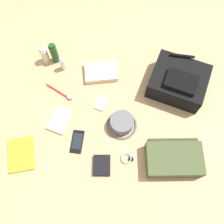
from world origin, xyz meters
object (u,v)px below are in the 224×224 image
lotion_bottle (45,55)px  paperback_novel (21,154)px  toothbrush (60,93)px  folded_towel (101,72)px  cell_phone (77,142)px  wallet (102,165)px  notepad (60,120)px  bucket_hat (122,123)px  shampoo_bottle (54,53)px  toothpaste_tube (63,63)px  toiletry_pouch (174,159)px  media_player (101,104)px  backpack (178,81)px  wristwatch (127,159)px

lotion_bottle → paperback_novel: (0.01, -0.62, -0.05)m
toothbrush → folded_towel: (0.22, 0.17, 0.01)m
cell_phone → wallet: 0.19m
notepad → bucket_hat: bearing=17.2°
cell_phone → paperback_novel: bearing=-157.8°
shampoo_bottle → toothpaste_tube: shampoo_bottle is taller
wallet → notepad: bearing=133.9°
cell_phone → toiletry_pouch: bearing=-2.9°
shampoo_bottle → paperback_novel: 0.63m
folded_towel → toothbrush: bearing=-141.6°
media_player → notepad: notepad is taller
media_player → backpack: bearing=22.6°
lotion_bottle → paperback_novel: 0.62m
cell_phone → toothbrush: (-0.16, 0.28, -0.00)m
wallet → cell_phone: bearing=136.8°
backpack → toiletry_pouch: bearing=-89.2°
wallet → folded_towel: bearing=91.9°
media_player → folded_towel: 0.21m
backpack → bucket_hat: (-0.29, -0.29, -0.04)m
backpack → toothbrush: (-0.69, -0.15, -0.06)m
toothpaste_tube → wallet: 0.66m
notepad → cell_phone: bearing=-28.1°
bucket_hat → lotion_bottle: 0.65m
wristwatch → notepad: bearing=158.3°
shampoo_bottle → toothbrush: size_ratio=0.90×
toiletry_pouch → shampoo_bottle: 0.94m
cell_phone → lotion_bottle: bearing=121.1°
notepad → toiletry_pouch: bearing=1.4°
toiletry_pouch → wristwatch: 0.25m
toiletry_pouch → toothpaste_tube: size_ratio=2.88×
bucket_hat → paperback_novel: (-0.52, -0.25, -0.02)m
paperback_novel → folded_towel: size_ratio=1.09×
media_player → wallet: bearing=-79.5°
backpack → wristwatch: (-0.24, -0.48, -0.06)m
cell_phone → wristwatch: bearing=-10.6°
toiletry_pouch → folded_towel: 0.68m
lotion_bottle → toothbrush: size_ratio=0.72×
shampoo_bottle → paperback_novel: (-0.05, -0.63, -0.07)m
toothpaste_tube → shampoo_bottle: bearing=140.7°
media_player → toothbrush: size_ratio=0.54×
bucket_hat → wallet: 0.26m
cell_phone → wallet: size_ratio=1.19×
paperback_novel → cell_phone: bearing=22.2°
paperback_novel → cell_phone: size_ratio=1.66×
backpack → folded_towel: bearing=176.5°
paperback_novel → cell_phone: (0.29, 0.12, -0.00)m
paperback_novel → cell_phone: 0.31m
folded_towel → lotion_bottle: bearing=173.2°
toothpaste_tube → notepad: bearing=-81.4°
paperback_novel → shampoo_bottle: bearing=85.7°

